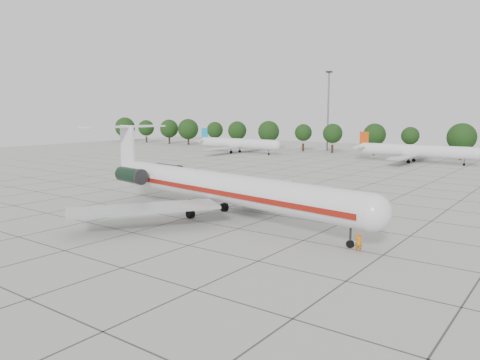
{
  "coord_description": "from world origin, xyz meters",
  "views": [
    {
      "loc": [
        37.5,
        -47.8,
        12.62
      ],
      "look_at": [
        0.6,
        2.35,
        3.5
      ],
      "focal_mm": 35.0,
      "sensor_mm": 36.0,
      "label": 1
    }
  ],
  "objects_px": {
    "main_airliner": "(211,185)",
    "bg_airliner_b": "(238,144)",
    "ground_crew": "(359,242)",
    "floodlight_mast": "(328,106)",
    "bg_airliner_c": "(415,151)"
  },
  "relations": [
    {
      "from": "main_airliner",
      "to": "bg_airliner_c",
      "type": "bearing_deg",
      "value": 96.85
    },
    {
      "from": "bg_airliner_b",
      "to": "bg_airliner_c",
      "type": "relative_size",
      "value": 1.0
    },
    {
      "from": "floodlight_mast",
      "to": "main_airliner",
      "type": "bearing_deg",
      "value": -72.0
    },
    {
      "from": "bg_airliner_c",
      "to": "floodlight_mast",
      "type": "xyz_separation_m",
      "value": [
        -33.85,
        20.63,
        11.37
      ]
    },
    {
      "from": "main_airliner",
      "to": "ground_crew",
      "type": "height_order",
      "value": "main_airliner"
    },
    {
      "from": "main_airliner",
      "to": "bg_airliner_b",
      "type": "height_order",
      "value": "main_airliner"
    },
    {
      "from": "main_airliner",
      "to": "floodlight_mast",
      "type": "bearing_deg",
      "value": 116.69
    },
    {
      "from": "main_airliner",
      "to": "floodlight_mast",
      "type": "relative_size",
      "value": 1.77
    },
    {
      "from": "bg_airliner_b",
      "to": "floodlight_mast",
      "type": "xyz_separation_m",
      "value": [
        18.08,
        24.78,
        11.37
      ]
    },
    {
      "from": "bg_airliner_b",
      "to": "floodlight_mast",
      "type": "bearing_deg",
      "value": 53.88
    },
    {
      "from": "bg_airliner_c",
      "to": "floodlight_mast",
      "type": "bearing_deg",
      "value": 148.64
    },
    {
      "from": "main_airliner",
      "to": "floodlight_mast",
      "type": "distance_m",
      "value": 102.19
    },
    {
      "from": "bg_airliner_c",
      "to": "bg_airliner_b",
      "type": "bearing_deg",
      "value": -175.43
    },
    {
      "from": "bg_airliner_b",
      "to": "floodlight_mast",
      "type": "distance_m",
      "value": 32.71
    },
    {
      "from": "ground_crew",
      "to": "floodlight_mast",
      "type": "distance_m",
      "value": 113.76
    }
  ]
}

